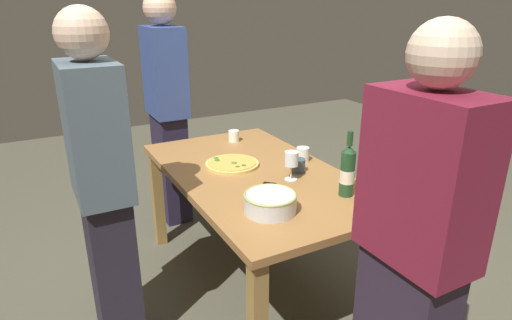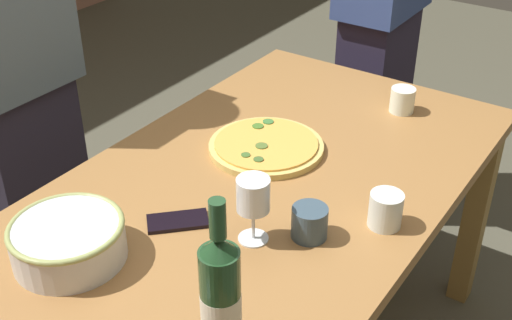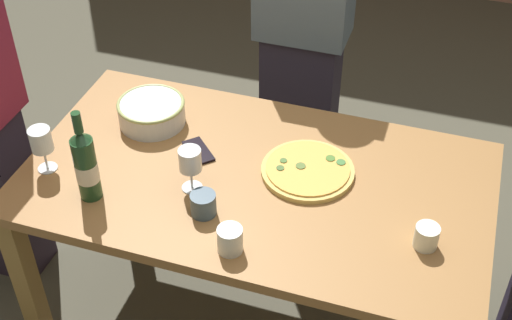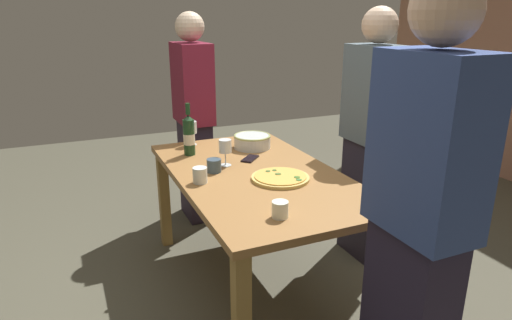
{
  "view_description": "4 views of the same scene",
  "coord_description": "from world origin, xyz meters",
  "px_view_note": "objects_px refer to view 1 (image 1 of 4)",
  "views": [
    {
      "loc": [
        -2.05,
        1.1,
        1.69
      ],
      "look_at": [
        0.0,
        0.0,
        0.83
      ],
      "focal_mm": 30.35,
      "sensor_mm": 36.0,
      "label": 1
    },
    {
      "loc": [
        -1.18,
        -0.8,
        1.7
      ],
      "look_at": [
        0.0,
        0.0,
        0.83
      ],
      "focal_mm": 46.54,
      "sensor_mm": 36.0,
      "label": 2
    },
    {
      "loc": [
        0.57,
        -1.73,
        2.36
      ],
      "look_at": [
        0.0,
        0.0,
        0.83
      ],
      "focal_mm": 49.7,
      "sensor_mm": 36.0,
      "label": 3
    },
    {
      "loc": [
        2.23,
        -0.98,
        1.63
      ],
      "look_at": [
        0.0,
        0.0,
        0.83
      ],
      "focal_mm": 31.29,
      "sensor_mm": 36.0,
      "label": 4
    }
  ],
  "objects_px": {
    "pizza": "(232,164)",
    "cup_ceramic": "(303,154)",
    "dining_table": "(256,187)",
    "wine_glass_near_pizza": "(364,191)",
    "serving_bowl": "(270,202)",
    "wine_glass_by_bottle": "(291,160)",
    "person_host": "(103,189)",
    "cup_spare": "(298,165)",
    "person_guest_left": "(414,251)",
    "cell_phone": "(267,188)",
    "person_guest_right": "(167,110)",
    "wine_bottle": "(347,171)",
    "cup_amber": "(234,136)"
  },
  "relations": [
    {
      "from": "dining_table",
      "to": "person_host",
      "type": "xyz_separation_m",
      "value": [
        -0.07,
        0.86,
        0.2
      ]
    },
    {
      "from": "wine_bottle",
      "to": "cup_amber",
      "type": "distance_m",
      "value": 1.1
    },
    {
      "from": "person_guest_left",
      "to": "person_guest_right",
      "type": "bearing_deg",
      "value": 3.34
    },
    {
      "from": "dining_table",
      "to": "pizza",
      "type": "height_order",
      "value": "pizza"
    },
    {
      "from": "dining_table",
      "to": "wine_glass_near_pizza",
      "type": "xyz_separation_m",
      "value": [
        -0.7,
        -0.18,
        0.21
      ]
    },
    {
      "from": "dining_table",
      "to": "wine_glass_near_pizza",
      "type": "height_order",
      "value": "wine_glass_near_pizza"
    },
    {
      "from": "person_guest_left",
      "to": "wine_glass_near_pizza",
      "type": "bearing_deg",
      "value": -20.36
    },
    {
      "from": "pizza",
      "to": "cup_ceramic",
      "type": "bearing_deg",
      "value": -107.54
    },
    {
      "from": "serving_bowl",
      "to": "cell_phone",
      "type": "distance_m",
      "value": 0.26
    },
    {
      "from": "cup_amber",
      "to": "person_host",
      "type": "bearing_deg",
      "value": 123.53
    },
    {
      "from": "cell_phone",
      "to": "person_guest_left",
      "type": "relative_size",
      "value": 0.09
    },
    {
      "from": "person_guest_right",
      "to": "pizza",
      "type": "bearing_deg",
      "value": -3.03
    },
    {
      "from": "wine_glass_by_bottle",
      "to": "person_guest_right",
      "type": "xyz_separation_m",
      "value": [
        1.29,
        0.29,
        0.04
      ]
    },
    {
      "from": "cell_phone",
      "to": "person_host",
      "type": "relative_size",
      "value": 0.09
    },
    {
      "from": "wine_glass_near_pizza",
      "to": "cell_phone",
      "type": "distance_m",
      "value": 0.54
    },
    {
      "from": "person_guest_left",
      "to": "wine_glass_by_bottle",
      "type": "bearing_deg",
      "value": -6.84
    },
    {
      "from": "dining_table",
      "to": "cell_phone",
      "type": "distance_m",
      "value": 0.26
    },
    {
      "from": "wine_glass_near_pizza",
      "to": "cup_amber",
      "type": "height_order",
      "value": "wine_glass_near_pizza"
    },
    {
      "from": "cup_ceramic",
      "to": "person_guest_left",
      "type": "relative_size",
      "value": 0.05
    },
    {
      "from": "pizza",
      "to": "person_guest_right",
      "type": "relative_size",
      "value": 0.18
    },
    {
      "from": "wine_bottle",
      "to": "cup_spare",
      "type": "bearing_deg",
      "value": 5.63
    },
    {
      "from": "wine_bottle",
      "to": "cup_amber",
      "type": "relative_size",
      "value": 4.4
    },
    {
      "from": "person_host",
      "to": "person_guest_left",
      "type": "xyz_separation_m",
      "value": [
        -1.06,
        -0.9,
        -0.02
      ]
    },
    {
      "from": "cup_amber",
      "to": "person_host",
      "type": "xyz_separation_m",
      "value": [
        -0.66,
        1.0,
        0.07
      ]
    },
    {
      "from": "wine_glass_near_pizza",
      "to": "wine_glass_by_bottle",
      "type": "xyz_separation_m",
      "value": [
        0.52,
        0.06,
        -0.01
      ]
    },
    {
      "from": "dining_table",
      "to": "wine_glass_by_bottle",
      "type": "height_order",
      "value": "wine_glass_by_bottle"
    },
    {
      "from": "dining_table",
      "to": "cup_ceramic",
      "type": "bearing_deg",
      "value": -85.09
    },
    {
      "from": "wine_bottle",
      "to": "wine_glass_by_bottle",
      "type": "bearing_deg",
      "value": 24.39
    },
    {
      "from": "cup_spare",
      "to": "cup_ceramic",
      "type": "bearing_deg",
      "value": -42.64
    },
    {
      "from": "pizza",
      "to": "cup_amber",
      "type": "xyz_separation_m",
      "value": [
        0.43,
        -0.22,
        0.03
      ]
    },
    {
      "from": "wine_glass_by_bottle",
      "to": "cup_spare",
      "type": "xyz_separation_m",
      "value": [
        0.08,
        -0.1,
        -0.08
      ]
    },
    {
      "from": "dining_table",
      "to": "serving_bowl",
      "type": "height_order",
      "value": "serving_bowl"
    },
    {
      "from": "wine_bottle",
      "to": "cell_phone",
      "type": "height_order",
      "value": "wine_bottle"
    },
    {
      "from": "dining_table",
      "to": "person_guest_left",
      "type": "distance_m",
      "value": 1.14
    },
    {
      "from": "wine_glass_near_pizza",
      "to": "wine_glass_by_bottle",
      "type": "distance_m",
      "value": 0.52
    },
    {
      "from": "cell_phone",
      "to": "wine_bottle",
      "type": "bearing_deg",
      "value": -173.36
    },
    {
      "from": "serving_bowl",
      "to": "person_guest_right",
      "type": "height_order",
      "value": "person_guest_right"
    },
    {
      "from": "wine_glass_near_pizza",
      "to": "person_guest_right",
      "type": "relative_size",
      "value": 0.1
    },
    {
      "from": "person_host",
      "to": "person_guest_left",
      "type": "bearing_deg",
      "value": -54.19
    },
    {
      "from": "person_host",
      "to": "cup_spare",
      "type": "bearing_deg",
      "value": -6.58
    },
    {
      "from": "wine_glass_near_pizza",
      "to": "person_guest_left",
      "type": "bearing_deg",
      "value": 161.84
    },
    {
      "from": "serving_bowl",
      "to": "wine_glass_by_bottle",
      "type": "xyz_separation_m",
      "value": [
        0.28,
        -0.3,
        0.06
      ]
    },
    {
      "from": "wine_bottle",
      "to": "person_host",
      "type": "xyz_separation_m",
      "value": [
        0.42,
        1.12,
        -0.03
      ]
    },
    {
      "from": "person_guest_right",
      "to": "wine_glass_by_bottle",
      "type": "bearing_deg",
      "value": 3.85
    },
    {
      "from": "cup_amber",
      "to": "person_guest_right",
      "type": "bearing_deg",
      "value": 31.59
    },
    {
      "from": "person_host",
      "to": "person_guest_left",
      "type": "relative_size",
      "value": 1.02
    },
    {
      "from": "wine_glass_near_pizza",
      "to": "person_host",
      "type": "height_order",
      "value": "person_host"
    },
    {
      "from": "cup_ceramic",
      "to": "cell_phone",
      "type": "bearing_deg",
      "value": 123.24
    },
    {
      "from": "dining_table",
      "to": "serving_bowl",
      "type": "relative_size",
      "value": 6.34
    },
    {
      "from": "serving_bowl",
      "to": "cup_spare",
      "type": "relative_size",
      "value": 3.01
    }
  ]
}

